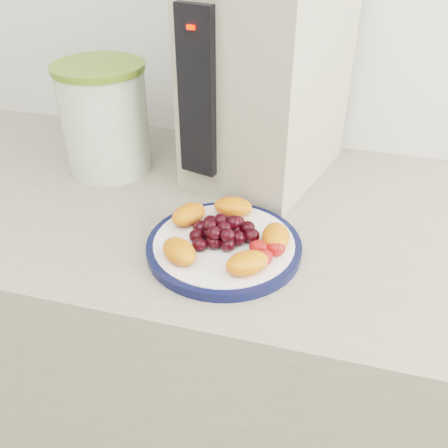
# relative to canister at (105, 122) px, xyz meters

# --- Properties ---
(counter) EXTENTS (3.50, 0.60, 0.90)m
(counter) POSITION_rel_canister_xyz_m (0.19, -0.08, -0.55)
(counter) COLOR #9C9481
(counter) RESTS_ON floor
(cabinet_face) EXTENTS (3.48, 0.58, 0.84)m
(cabinet_face) POSITION_rel_canister_xyz_m (0.19, -0.08, -0.58)
(cabinet_face) COLOR #7A684B
(cabinet_face) RESTS_ON floor
(plate_rim) EXTENTS (0.24, 0.24, 0.01)m
(plate_rim) POSITION_rel_canister_xyz_m (0.30, -0.21, -0.09)
(plate_rim) COLOR #10173E
(plate_rim) RESTS_ON counter
(plate_face) EXTENTS (0.22, 0.22, 0.02)m
(plate_face) POSITION_rel_canister_xyz_m (0.30, -0.21, -0.09)
(plate_face) COLOR white
(plate_face) RESTS_ON counter
(canister) EXTENTS (0.19, 0.19, 0.20)m
(canister) POSITION_rel_canister_xyz_m (0.00, 0.00, 0.00)
(canister) COLOR #346015
(canister) RESTS_ON counter
(canister_lid) EXTENTS (0.20, 0.20, 0.01)m
(canister_lid) POSITION_rel_canister_xyz_m (0.00, 0.00, 0.10)
(canister_lid) COLOR olive
(canister_lid) RESTS_ON canister
(appliance_body) EXTENTS (0.28, 0.34, 0.37)m
(appliance_body) POSITION_rel_canister_xyz_m (0.30, 0.07, 0.09)
(appliance_body) COLOR #A5A08C
(appliance_body) RESTS_ON counter
(appliance_panel) EXTENTS (0.07, 0.04, 0.28)m
(appliance_panel) POSITION_rel_canister_xyz_m (0.21, -0.06, 0.09)
(appliance_panel) COLOR black
(appliance_panel) RESTS_ON appliance_body
(appliance_led) EXTENTS (0.01, 0.01, 0.01)m
(appliance_led) POSITION_rel_canister_xyz_m (0.21, -0.07, 0.20)
(appliance_led) COLOR #FF0C05
(appliance_led) RESTS_ON appliance_panel
(fruit_plate) EXTENTS (0.21, 0.20, 0.04)m
(fruit_plate) POSITION_rel_canister_xyz_m (0.30, -0.21, -0.07)
(fruit_plate) COLOR #FF5D23
(fruit_plate) RESTS_ON plate_face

